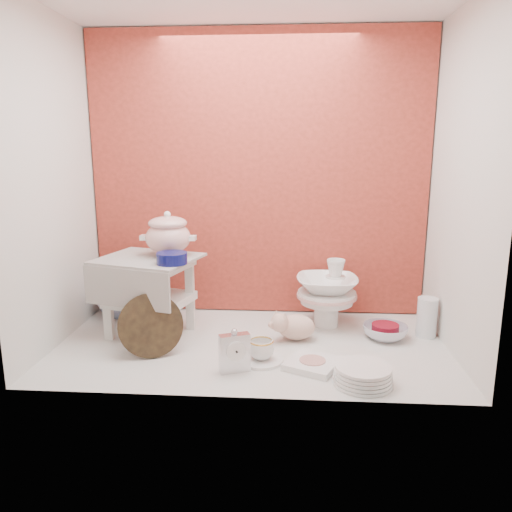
{
  "coord_description": "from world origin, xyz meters",
  "views": [
    {
      "loc": [
        0.17,
        -2.15,
        0.91
      ],
      "look_at": [
        0.02,
        0.02,
        0.42
      ],
      "focal_mm": 34.59,
      "sensor_mm": 36.0,
      "label": 1
    }
  ],
  "objects": [
    {
      "name": "porcelain_tower",
      "position": [
        0.36,
        0.28,
        0.18
      ],
      "size": [
        0.39,
        0.39,
        0.35
      ],
      "primitive_type": null,
      "rotation": [
        0.0,
        0.0,
        -0.3
      ],
      "color": "white",
      "rests_on": "ground"
    },
    {
      "name": "mantel_clock",
      "position": [
        -0.05,
        -0.29,
        0.09
      ],
      "size": [
        0.13,
        0.09,
        0.18
      ],
      "primitive_type": "cube",
      "rotation": [
        0.0,
        0.0,
        0.38
      ],
      "color": "silver",
      "rests_on": "ground"
    },
    {
      "name": "lattice_dish",
      "position": [
        0.27,
        -0.22,
        0.01
      ],
      "size": [
        0.27,
        0.27,
        0.03
      ],
      "primitive_type": "cube",
      "rotation": [
        0.0,
        0.0,
        -0.44
      ],
      "color": "white",
      "rests_on": "ground"
    },
    {
      "name": "soup_tureen",
      "position": [
        -0.42,
        0.16,
        0.5
      ],
      "size": [
        0.28,
        0.28,
        0.22
      ],
      "primitive_type": null,
      "rotation": [
        0.0,
        0.0,
        -0.08
      ],
      "color": "white",
      "rests_on": "step_stool"
    },
    {
      "name": "crystal_bowl",
      "position": [
        0.64,
        0.12,
        0.03
      ],
      "size": [
        0.28,
        0.28,
        0.07
      ],
      "primitive_type": "imported",
      "rotation": [
        0.0,
        0.0,
        -0.42
      ],
      "color": "silver",
      "rests_on": "ground"
    },
    {
      "name": "lacquer_tray",
      "position": [
        -0.43,
        -0.15,
        0.14
      ],
      "size": [
        0.3,
        0.2,
        0.28
      ],
      "primitive_type": null,
      "rotation": [
        0.0,
        0.0,
        0.38
      ],
      "color": "black",
      "rests_on": "ground"
    },
    {
      "name": "niche_shell",
      "position": [
        0.0,
        0.18,
        0.93
      ],
      "size": [
        1.86,
        1.03,
        1.53
      ],
      "color": "#B73B2D",
      "rests_on": "ground"
    },
    {
      "name": "cobalt_bowl",
      "position": [
        -0.36,
        -0.01,
        0.41
      ],
      "size": [
        0.18,
        0.18,
        0.05
      ],
      "primitive_type": "cylinder",
      "rotation": [
        0.0,
        0.0,
        -0.34
      ],
      "color": "#0A0D4B",
      "rests_on": "step_stool"
    },
    {
      "name": "clear_glass_vase",
      "position": [
        0.84,
        0.16,
        0.1
      ],
      "size": [
        0.12,
        0.12,
        0.19
      ],
      "primitive_type": "cylinder",
      "rotation": [
        0.0,
        0.0,
        0.27
      ],
      "color": "silver",
      "rests_on": "ground"
    },
    {
      "name": "gold_rim_teacup",
      "position": [
        0.06,
        -0.18,
        0.06
      ],
      "size": [
        0.14,
        0.14,
        0.09
      ],
      "primitive_type": "imported",
      "rotation": [
        0.0,
        0.0,
        0.34
      ],
      "color": "white",
      "rests_on": "teacup_saucer"
    },
    {
      "name": "dinner_plate_stack",
      "position": [
        0.46,
        -0.36,
        0.04
      ],
      "size": [
        0.28,
        0.28,
        0.07
      ],
      "primitive_type": "cylinder",
      "rotation": [
        0.0,
        0.0,
        0.22
      ],
      "color": "white",
      "rests_on": "ground"
    },
    {
      "name": "ground",
      "position": [
        0.0,
        0.0,
        0.0
      ],
      "size": [
        1.8,
        1.8,
        0.0
      ],
      "primitive_type": "plane",
      "color": "silver",
      "rests_on": "ground"
    },
    {
      "name": "plush_pig",
      "position": [
        0.21,
        0.07,
        0.07
      ],
      "size": [
        0.23,
        0.16,
        0.14
      ],
      "primitive_type": "ellipsoid",
      "rotation": [
        0.0,
        0.0,
        -0.0
      ],
      "color": "#D5A996",
      "rests_on": "ground"
    },
    {
      "name": "blue_white_vase",
      "position": [
        -0.74,
        0.36,
        0.14
      ],
      "size": [
        0.35,
        0.35,
        0.28
      ],
      "primitive_type": "imported",
      "rotation": [
        0.0,
        0.0,
        -0.39
      ],
      "color": "white",
      "rests_on": "ground"
    },
    {
      "name": "teacup_saucer",
      "position": [
        0.06,
        -0.18,
        0.01
      ],
      "size": [
        0.19,
        0.19,
        0.01
      ],
      "primitive_type": "cylinder",
      "rotation": [
        0.0,
        0.0,
        0.01
      ],
      "color": "white",
      "rests_on": "ground"
    },
    {
      "name": "floral_platter",
      "position": [
        -0.69,
        0.38,
        0.17
      ],
      "size": [
        0.35,
        0.1,
        0.35
      ],
      "primitive_type": null,
      "rotation": [
        0.0,
        0.0,
        0.0
      ],
      "color": "white",
      "rests_on": "ground"
    },
    {
      "name": "step_stool",
      "position": [
        -0.5,
        0.1,
        0.19
      ],
      "size": [
        0.53,
        0.49,
        0.39
      ],
      "primitive_type": null,
      "rotation": [
        0.0,
        0.0,
        -0.28
      ],
      "color": "silver",
      "rests_on": "ground"
    }
  ]
}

